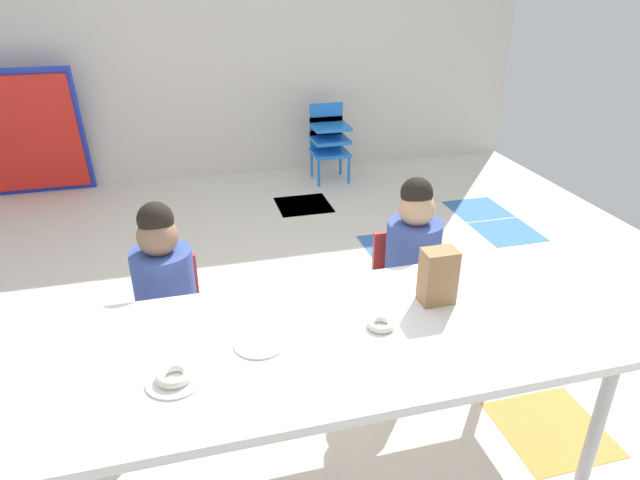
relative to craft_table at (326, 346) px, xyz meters
name	(u,v)px	position (x,y,z in m)	size (l,w,h in m)	color
ground_plane	(300,341)	(0.09, 0.82, -0.58)	(5.54, 5.57, 0.02)	silver
back_wall	(225,36)	(0.08, 3.61, 0.66)	(5.54, 0.10, 2.47)	beige
craft_table	(326,346)	(0.00, 0.00, 0.00)	(2.00, 0.81, 0.62)	white
seated_child_near_camera	(164,282)	(-0.55, 0.63, -0.01)	(0.34, 0.34, 0.92)	red
seated_child_middle_seat	(412,251)	(0.60, 0.63, -0.01)	(0.32, 0.31, 0.92)	red
kid_chair_blue_stack	(329,137)	(0.90, 3.18, -0.17)	(0.32, 0.30, 0.68)	blue
folded_activity_table	(26,135)	(-1.62, 3.41, -0.03)	(0.90, 0.29, 1.09)	#1E33BF
paper_bag_brown	(438,276)	(0.47, 0.11, 0.16)	(0.13, 0.09, 0.22)	#9E754C
paper_plate_near_edge	(175,380)	(-0.52, -0.11, 0.05)	(0.18, 0.18, 0.01)	white
paper_plate_center_table	(260,343)	(-0.23, 0.01, 0.05)	(0.18, 0.18, 0.01)	white
donut_powdered_on_plate	(174,375)	(-0.52, -0.11, 0.07)	(0.11, 0.11, 0.03)	white
donut_powdered_loose	(381,324)	(0.20, 0.00, 0.06)	(0.10, 0.10, 0.03)	white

